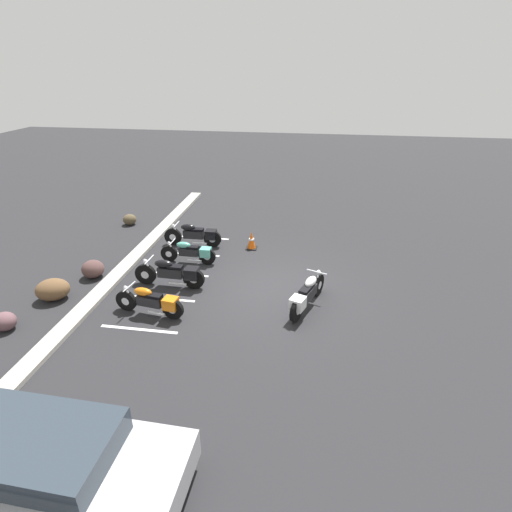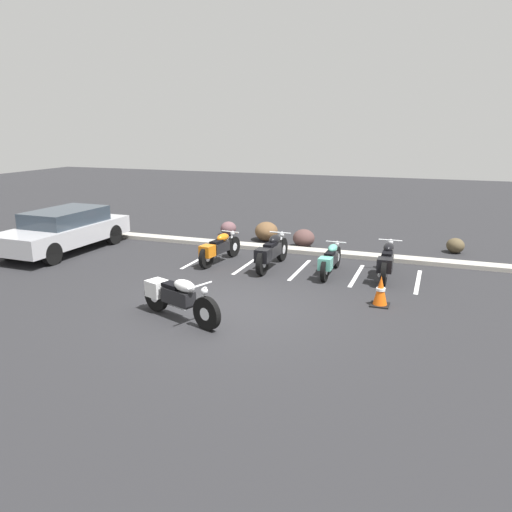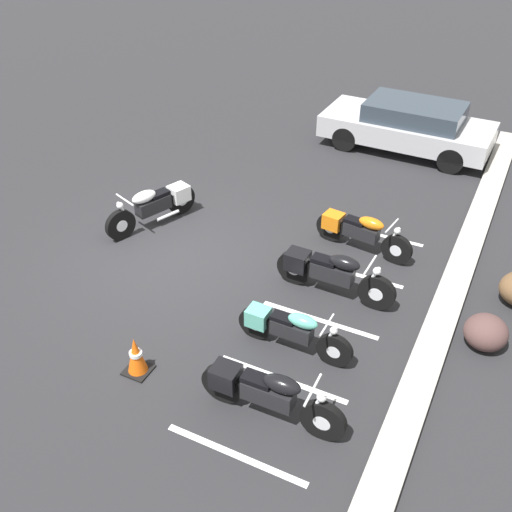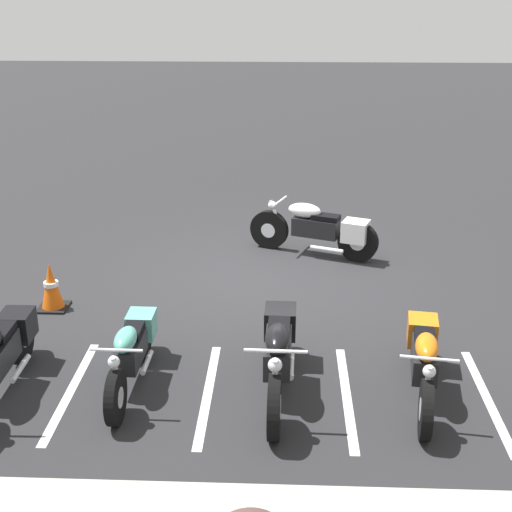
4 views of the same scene
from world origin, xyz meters
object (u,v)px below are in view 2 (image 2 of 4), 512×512
at_px(motorcycle_white_featured, 176,297).
at_px(traffic_cone, 381,292).
at_px(landscape_rock_0, 304,238).
at_px(landscape_rock_2, 455,246).
at_px(parked_bike_1, 271,252).
at_px(landscape_rock_1, 228,228).
at_px(landscape_rock_3, 266,231).
at_px(parked_bike_2, 330,260).
at_px(parked_bike_0, 218,248).
at_px(parked_bike_3, 387,261).
at_px(car_silver, 64,229).

height_order(motorcycle_white_featured, traffic_cone, motorcycle_white_featured).
xyz_separation_m(landscape_rock_0, landscape_rock_2, (4.56, 0.86, -0.06)).
xyz_separation_m(parked_bike_1, landscape_rock_1, (-2.81, 3.57, -0.22)).
bearing_deg(landscape_rock_3, parked_bike_2, -48.56).
xyz_separation_m(parked_bike_1, landscape_rock_3, (-1.26, 3.22, -0.15)).
relative_size(parked_bike_0, landscape_rock_1, 3.44).
distance_m(landscape_rock_3, traffic_cone, 6.77).
bearing_deg(parked_bike_3, landscape_rock_0, 47.18).
relative_size(parked_bike_0, parked_bike_3, 0.93).
xyz_separation_m(parked_bike_1, parked_bike_3, (3.04, 0.19, -0.01)).
height_order(parked_bike_2, traffic_cone, parked_bike_2).
bearing_deg(parked_bike_0, landscape_rock_0, -24.77).
relative_size(landscape_rock_0, traffic_cone, 1.04).
xyz_separation_m(motorcycle_white_featured, landscape_rock_3, (-0.64, 7.33, -0.14)).
bearing_deg(landscape_rock_2, parked_bike_3, -116.33).
bearing_deg(parked_bike_0, landscape_rock_2, -52.41).
height_order(landscape_rock_2, landscape_rock_3, landscape_rock_3).
xyz_separation_m(motorcycle_white_featured, landscape_rock_0, (0.79, 6.87, -0.17)).
bearing_deg(parked_bike_0, parked_bike_3, -80.00).
height_order(parked_bike_2, landscape_rock_3, parked_bike_2).
bearing_deg(landscape_rock_1, parked_bike_1, -51.75).
height_order(parked_bike_2, parked_bike_3, parked_bike_3).
distance_m(parked_bike_2, parked_bike_3, 1.43).
bearing_deg(traffic_cone, landscape_rock_1, 137.27).
distance_m(parked_bike_0, parked_bike_3, 4.62).
height_order(motorcycle_white_featured, landscape_rock_0, motorcycle_white_featured).
height_order(parked_bike_1, traffic_cone, parked_bike_1).
relative_size(parked_bike_2, landscape_rock_3, 2.07).
bearing_deg(parked_bike_3, landscape_rock_3, 53.87).
bearing_deg(motorcycle_white_featured, traffic_cone, 51.03).
distance_m(parked_bike_0, landscape_rock_3, 3.21).
bearing_deg(landscape_rock_2, landscape_rock_3, -176.16).
height_order(parked_bike_2, landscape_rock_1, parked_bike_2).
relative_size(motorcycle_white_featured, parked_bike_0, 1.03).
xyz_separation_m(car_silver, landscape_rock_0, (6.81, 3.10, -0.39)).
distance_m(parked_bike_2, landscape_rock_1, 5.74).
relative_size(landscape_rock_0, landscape_rock_2, 1.26).
distance_m(car_silver, traffic_cone, 9.91).
distance_m(motorcycle_white_featured, parked_bike_2, 4.64).
relative_size(parked_bike_3, traffic_cone, 3.26).
xyz_separation_m(parked_bike_2, landscape_rock_1, (-4.45, 3.63, -0.17)).
bearing_deg(parked_bike_3, landscape_rock_1, 59.04).
bearing_deg(parked_bike_3, parked_bike_1, 92.62).
height_order(parked_bike_1, landscape_rock_2, parked_bike_1).
bearing_deg(landscape_rock_0, landscape_rock_2, 10.69).
bearing_deg(landscape_rock_2, motorcycle_white_featured, -124.70).
relative_size(parked_bike_0, traffic_cone, 3.04).
bearing_deg(landscape_rock_1, landscape_rock_2, 0.39).
relative_size(car_silver, landscape_rock_3, 4.59).
distance_m(landscape_rock_1, traffic_cone, 8.10).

